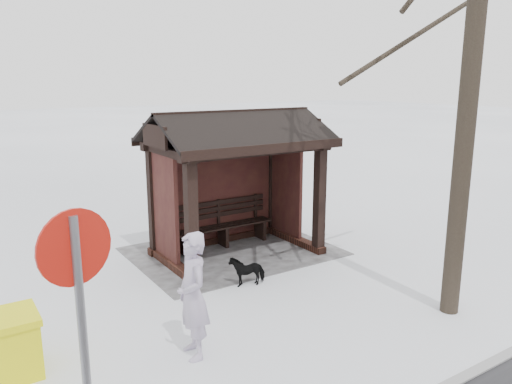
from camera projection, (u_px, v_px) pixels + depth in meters
ground at (237, 254)px, 10.77m from camera, size 120.00×120.00×0.00m
kerb at (463, 379)px, 6.28m from camera, size 120.00×0.15×0.06m
trampled_patch at (233, 251)px, 10.93m from camera, size 4.20×3.20×0.02m
bus_shelter at (233, 154)px, 10.42m from camera, size 3.60×2.40×3.09m
pedestrian at (193, 296)px, 6.65m from camera, size 0.49×0.69×1.75m
dog at (247, 270)px, 9.15m from camera, size 0.69×0.43×0.54m
road_sign at (79, 296)px, 4.28m from camera, size 0.66×0.21×2.65m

